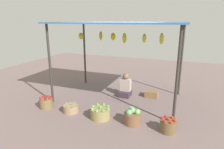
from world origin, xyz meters
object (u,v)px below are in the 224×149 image
Objects in this scene: basket_red_apples at (46,103)px; basket_green_apples at (100,113)px; wooden_crate_near_vendor at (152,94)px; basket_green_chilies at (71,108)px; vendor_person at (125,87)px; basket_cabbages at (132,117)px; basket_red_tomatoes at (168,126)px.

basket_red_apples is 1.73m from basket_green_apples.
basket_green_chilies is at bearing -134.38° from wooden_crate_near_vendor.
vendor_person reaches higher than basket_green_apples.
basket_cabbages is at bearing -66.81° from vendor_person.
basket_red_tomatoes reaches higher than wooden_crate_near_vendor.
basket_green_apples is (-0.13, -1.72, -0.15)m from vendor_person.
vendor_person is 2.54m from basket_red_apples.
basket_red_tomatoes reaches higher than basket_green_chilies.
vendor_person reaches higher than basket_cabbages.
basket_red_tomatoes is (1.57, -1.73, -0.14)m from vendor_person.
basket_cabbages reaches higher than basket_red_tomatoes.
basket_green_apples is at bearing 0.15° from basket_red_apples.
basket_cabbages is at bearing 176.76° from basket_red_tomatoes.
basket_green_apples is 1.19× the size of basket_cabbages.
basket_cabbages is at bearing 0.89° from basket_red_apples.
basket_green_chilies is 2.61m from basket_red_tomatoes.
wooden_crate_near_vendor is (0.97, 1.94, -0.04)m from basket_green_apples.
vendor_person is 1.73m from basket_green_apples.
basket_cabbages is (0.72, -1.68, -0.11)m from vendor_person.
vendor_person reaches higher than basket_red_apples.
basket_red_apples is at bearing 179.87° from basket_red_tomatoes.
wooden_crate_near_vendor is at bearing 86.37° from basket_cabbages.
basket_cabbages reaches higher than basket_green_apples.
vendor_person reaches higher than basket_red_tomatoes.
vendor_person is at bearing -164.79° from wooden_crate_near_vendor.
basket_green_chilies is 1.04× the size of wooden_crate_near_vendor.
basket_green_chilies is (0.82, 0.03, -0.05)m from basket_red_apples.
vendor_person is 2.10× the size of basket_red_apples.
basket_cabbages is (2.58, 0.04, 0.03)m from basket_red_apples.
basket_green_chilies is 1.15× the size of basket_red_tomatoes.
basket_red_tomatoes is at bearing -69.65° from wooden_crate_near_vendor.
basket_green_chilies is 0.91m from basket_green_apples.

